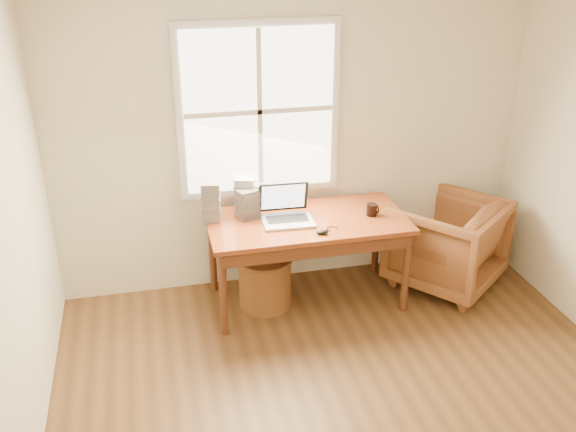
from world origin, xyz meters
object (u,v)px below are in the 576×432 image
(desk, at_px, (307,221))
(armchair, at_px, (446,243))
(laptop, at_px, (288,207))
(wicker_stool, at_px, (265,282))
(cd_stack_a, at_px, (245,195))
(coffee_mug, at_px, (372,210))

(desk, bearing_deg, armchair, 0.00)
(armchair, relative_size, laptop, 2.18)
(wicker_stool, distance_m, cd_stack_a, 0.74)
(armchair, xyz_separation_m, laptop, (-1.42, -0.03, 0.50))
(laptop, bearing_deg, coffee_mug, 1.46)
(cd_stack_a, bearing_deg, armchair, -7.98)
(desk, xyz_separation_m, cd_stack_a, (-0.46, 0.24, 0.17))
(desk, height_order, laptop, laptop)
(coffee_mug, distance_m, cd_stack_a, 1.03)
(coffee_mug, bearing_deg, cd_stack_a, -179.29)
(desk, relative_size, armchair, 1.85)
(armchair, distance_m, cd_stack_a, 1.80)
(desk, height_order, wicker_stool, desk)
(coffee_mug, height_order, cd_stack_a, cd_stack_a)
(armchair, bearing_deg, cd_stack_a, -46.98)
(desk, bearing_deg, laptop, -169.46)
(desk, height_order, coffee_mug, coffee_mug)
(armchair, xyz_separation_m, cd_stack_a, (-1.71, 0.24, 0.51))
(desk, bearing_deg, cd_stack_a, 152.36)
(desk, bearing_deg, coffee_mug, -4.68)
(armchair, distance_m, wicker_stool, 1.62)
(desk, xyz_separation_m, armchair, (1.25, 0.00, -0.34))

